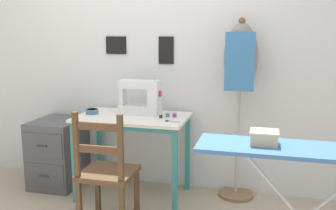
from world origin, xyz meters
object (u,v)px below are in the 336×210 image
object	(u,v)px
dress_form	(240,70)
ironing_board	(307,156)
filing_cabinet	(58,153)
thread_spool_far_edge	(175,115)
fabric_bowl	(92,111)
wooden_chair	(107,173)
thread_spool_near_machine	(161,116)
storage_box	(264,137)
thread_spool_mid_table	(168,115)
sewing_machine	(142,98)
scissors	(170,121)

from	to	relation	value
dress_form	ironing_board	xyz separation A→B (m)	(0.46, -1.15, -0.36)
filing_cabinet	thread_spool_far_edge	bearing A→B (deg)	-1.16
filing_cabinet	fabric_bowl	bearing A→B (deg)	-9.92
wooden_chair	ironing_board	world-z (taller)	wooden_chair
thread_spool_near_machine	ironing_board	xyz separation A→B (m)	(1.10, -0.90, 0.03)
storage_box	filing_cabinet	bearing A→B (deg)	153.52
fabric_bowl	thread_spool_near_machine	bearing A→B (deg)	-1.28
wooden_chair	storage_box	size ratio (longest dim) A/B	5.74
thread_spool_mid_table	ironing_board	distance (m)	1.42
thread_spool_mid_table	filing_cabinet	size ratio (longest dim) A/B	0.07
dress_form	storage_box	world-z (taller)	dress_form
thread_spool_near_machine	thread_spool_mid_table	world-z (taller)	thread_spool_near_machine
sewing_machine	storage_box	world-z (taller)	sewing_machine
ironing_board	fabric_bowl	bearing A→B (deg)	152.49
scissors	wooden_chair	xyz separation A→B (m)	(-0.38, -0.46, -0.32)
thread_spool_far_edge	wooden_chair	bearing A→B (deg)	-120.81
thread_spool_mid_table	thread_spool_far_edge	distance (m)	0.06
thread_spool_near_machine	wooden_chair	bearing A→B (deg)	-115.39
sewing_machine	scissors	world-z (taller)	sewing_machine
scissors	dress_form	size ratio (longest dim) A/B	0.08
thread_spool_near_machine	wooden_chair	distance (m)	0.71
scissors	ironing_board	world-z (taller)	ironing_board
thread_spool_near_machine	dress_form	world-z (taller)	dress_form
thread_spool_far_edge	sewing_machine	bearing A→B (deg)	170.48
fabric_bowl	ironing_board	distance (m)	1.97
filing_cabinet	storage_box	world-z (taller)	storage_box
sewing_machine	thread_spool_mid_table	size ratio (longest dim) A/B	8.90
sewing_machine	filing_cabinet	bearing A→B (deg)	-178.13
thread_spool_mid_table	thread_spool_far_edge	xyz separation A→B (m)	(0.06, 0.01, 0.00)
fabric_bowl	thread_spool_mid_table	size ratio (longest dim) A/B	2.66
storage_box	thread_spool_far_edge	bearing A→B (deg)	128.87
dress_form	fabric_bowl	bearing A→B (deg)	-169.78
fabric_bowl	wooden_chair	distance (m)	0.77
storage_box	dress_form	bearing A→B (deg)	101.11
thread_spool_far_edge	storage_box	size ratio (longest dim) A/B	0.28
ironing_board	thread_spool_mid_table	bearing A→B (deg)	137.90
thread_spool_near_machine	thread_spool_mid_table	bearing A→B (deg)	49.57
thread_spool_far_edge	dress_form	distance (m)	0.69
fabric_bowl	dress_form	world-z (taller)	dress_form
thread_spool_far_edge	ironing_board	bearing A→B (deg)	-44.08
sewing_machine	fabric_bowl	xyz separation A→B (m)	(-0.45, -0.10, -0.12)
dress_form	thread_spool_near_machine	bearing A→B (deg)	-158.90
thread_spool_mid_table	wooden_chair	distance (m)	0.77
fabric_bowl	scissors	world-z (taller)	fabric_bowl
sewing_machine	thread_spool_near_machine	world-z (taller)	sewing_machine
wooden_chair	filing_cabinet	size ratio (longest dim) A/B	1.42
sewing_machine	thread_spool_far_edge	bearing A→B (deg)	-9.52
filing_cabinet	ironing_board	bearing A→B (deg)	-24.43
thread_spool_far_edge	filing_cabinet	bearing A→B (deg)	178.84
thread_spool_far_edge	filing_cabinet	xyz separation A→B (m)	(-1.18, 0.02, -0.45)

